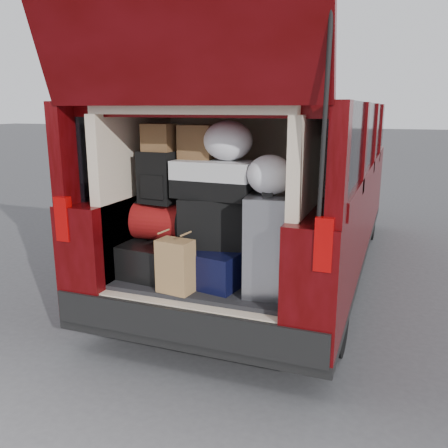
% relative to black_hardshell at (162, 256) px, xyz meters
% --- Properties ---
extents(ground, '(80.00, 80.00, 0.00)m').
position_rel_black_hardshell_xyz_m(ground, '(0.39, -0.15, -0.67)').
color(ground, '#3C3C3F').
rests_on(ground, ground).
extents(minivan, '(1.90, 5.35, 2.77)m').
position_rel_black_hardshell_xyz_m(minivan, '(0.39, 1.71, 0.24)').
color(minivan, black).
rests_on(minivan, ground).
extents(load_floor, '(1.24, 1.05, 0.55)m').
position_rel_black_hardshell_xyz_m(load_floor, '(0.39, 0.13, -0.40)').
color(load_floor, black).
rests_on(load_floor, ground).
extents(black_hardshell, '(0.49, 0.64, 0.24)m').
position_rel_black_hardshell_xyz_m(black_hardshell, '(0.00, 0.00, 0.00)').
color(black_hardshell, black).
rests_on(black_hardshell, load_floor).
extents(navy_hardshell, '(0.55, 0.64, 0.24)m').
position_rel_black_hardshell_xyz_m(navy_hardshell, '(0.45, 0.00, 0.00)').
color(navy_hardshell, black).
rests_on(navy_hardshell, load_floor).
extents(silver_roller, '(0.33, 0.47, 0.65)m').
position_rel_black_hardshell_xyz_m(silver_roller, '(0.83, -0.08, 0.21)').
color(silver_roller, silver).
rests_on(silver_roller, load_floor).
extents(kraft_bag, '(0.25, 0.18, 0.36)m').
position_rel_black_hardshell_xyz_m(kraft_bag, '(0.27, -0.32, 0.06)').
color(kraft_bag, '#A6734B').
rests_on(kraft_bag, load_floor).
extents(red_duffel, '(0.45, 0.30, 0.28)m').
position_rel_black_hardshell_xyz_m(red_duffel, '(0.01, 0.02, 0.26)').
color(red_duffel, maroon).
rests_on(red_duffel, black_hardshell).
extents(black_soft_case, '(0.52, 0.37, 0.34)m').
position_rel_black_hardshell_xyz_m(black_soft_case, '(0.43, 0.01, 0.30)').
color(black_soft_case, black).
rests_on(black_soft_case, navy_hardshell).
extents(backpack, '(0.28, 0.19, 0.37)m').
position_rel_black_hardshell_xyz_m(backpack, '(-0.01, -0.01, 0.59)').
color(backpack, black).
rests_on(backpack, red_duffel).
extents(twotone_duffel, '(0.57, 0.32, 0.25)m').
position_rel_black_hardshell_xyz_m(twotone_duffel, '(0.42, 0.02, 0.59)').
color(twotone_duffel, silver).
rests_on(twotone_duffel, black_soft_case).
extents(grocery_sack_lower, '(0.21, 0.18, 0.19)m').
position_rel_black_hardshell_xyz_m(grocery_sack_lower, '(0.01, 0.01, 0.87)').
color(grocery_sack_lower, brown).
rests_on(grocery_sack_lower, backpack).
extents(grocery_sack_upper, '(0.25, 0.21, 0.23)m').
position_rel_black_hardshell_xyz_m(grocery_sack_upper, '(0.26, 0.09, 0.84)').
color(grocery_sack_upper, brown).
rests_on(grocery_sack_upper, twotone_duffel).
extents(plastic_bag_center, '(0.37, 0.35, 0.27)m').
position_rel_black_hardshell_xyz_m(plastic_bag_center, '(0.50, 0.05, 0.85)').
color(plastic_bag_center, white).
rests_on(plastic_bag_center, twotone_duffel).
extents(plastic_bag_right, '(0.30, 0.28, 0.25)m').
position_rel_black_hardshell_xyz_m(plastic_bag_right, '(0.84, -0.09, 0.66)').
color(plastic_bag_right, white).
rests_on(plastic_bag_right, silver_roller).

